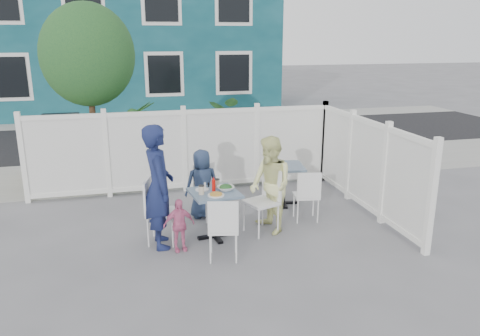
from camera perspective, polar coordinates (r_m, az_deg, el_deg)
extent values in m
plane|color=slate|center=(7.10, -4.88, -8.83)|extent=(80.00, 80.00, 0.00)
cube|color=gray|center=(10.65, -8.14, -0.41)|extent=(24.00, 2.60, 0.01)
cube|color=black|center=(14.23, -9.70, 3.64)|extent=(24.00, 5.00, 0.01)
cube|color=gray|center=(17.27, -10.51, 5.75)|extent=(24.00, 1.60, 0.01)
cube|color=#0F444E|center=(20.39, -13.05, 15.59)|extent=(11.00, 6.00, 6.00)
cube|color=black|center=(17.58, -20.83, 10.42)|extent=(1.20, 0.04, 1.40)
cube|color=black|center=(17.57, -7.55, 11.29)|extent=(1.20, 0.04, 1.40)
cube|color=black|center=(17.56, -21.67, 18.54)|extent=(1.20, 0.04, 1.40)
cube|color=black|center=(17.55, -7.87, 19.45)|extent=(1.20, 0.04, 1.40)
cube|color=white|center=(9.10, -6.78, 2.15)|extent=(5.80, 0.04, 1.40)
cube|color=white|center=(8.96, -6.94, 6.76)|extent=(5.86, 0.08, 0.08)
cube|color=white|center=(9.31, -6.63, -2.39)|extent=(5.86, 0.08, 0.12)
cube|color=white|center=(8.31, 15.15, 0.37)|extent=(0.04, 3.60, 1.40)
cube|color=white|center=(8.15, 15.52, 5.39)|extent=(0.08, 3.66, 0.08)
cube|color=white|center=(8.54, 14.79, -4.55)|extent=(0.08, 3.66, 0.12)
cylinder|color=#382316|center=(9.87, -17.41, 4.86)|extent=(0.12, 0.12, 2.40)
ellipsoid|color=#174021|center=(9.71, -18.10, 12.98)|extent=(1.80, 1.62, 1.98)
cube|color=gold|center=(10.73, -20.79, 2.36)|extent=(0.70, 0.50, 1.29)
imported|color=#174021|center=(9.72, -12.29, 2.94)|extent=(1.13, 1.13, 1.69)
imported|color=#174021|center=(9.93, 0.78, 3.43)|extent=(1.87, 1.77, 1.64)
cube|color=#465A7B|center=(6.95, -3.14, -3.06)|extent=(0.78, 0.78, 0.04)
cylinder|color=black|center=(7.08, -3.10, -5.77)|extent=(0.08, 0.08, 0.67)
cube|color=black|center=(7.21, -3.06, -8.25)|extent=(0.55, 0.15, 0.04)
cube|color=black|center=(7.21, -3.06, -8.25)|extent=(0.15, 0.55, 0.04)
cube|color=#465A7B|center=(8.37, 5.36, 0.19)|extent=(0.78, 0.78, 0.04)
cylinder|color=black|center=(8.48, 5.30, -2.12)|extent=(0.08, 0.08, 0.67)
cube|color=black|center=(8.58, 5.25, -4.24)|extent=(0.55, 0.16, 0.04)
cube|color=black|center=(8.58, 5.25, -4.24)|extent=(0.16, 0.55, 0.04)
cube|color=white|center=(6.96, -9.48, -5.33)|extent=(0.52, 0.53, 0.04)
cube|color=white|center=(6.92, -11.19, -3.27)|extent=(0.15, 0.43, 0.47)
cylinder|color=white|center=(7.19, -7.72, -6.56)|extent=(0.03, 0.03, 0.47)
cylinder|color=white|center=(6.85, -8.21, -7.76)|extent=(0.03, 0.03, 0.47)
cylinder|color=white|center=(7.26, -10.51, -6.49)|extent=(0.03, 0.03, 0.47)
cylinder|color=white|center=(6.92, -11.13, -7.66)|extent=(0.03, 0.03, 0.47)
cube|color=white|center=(7.21, 2.58, -4.22)|extent=(0.57, 0.58, 0.04)
cube|color=white|center=(7.24, 3.90, -1.89)|extent=(0.19, 0.44, 0.49)
cylinder|color=white|center=(7.05, 2.32, -6.82)|extent=(0.03, 0.03, 0.49)
cylinder|color=white|center=(7.34, 0.48, -5.86)|extent=(0.03, 0.03, 0.49)
cylinder|color=white|center=(7.26, 4.65, -6.17)|extent=(0.03, 0.03, 0.49)
cylinder|color=white|center=(7.54, 2.77, -5.27)|extent=(0.03, 0.03, 0.49)
cube|color=white|center=(7.78, -3.68, -3.09)|extent=(0.52, 0.51, 0.04)
cube|color=white|center=(7.85, -4.42, -1.04)|extent=(0.39, 0.18, 0.44)
cylinder|color=white|center=(7.81, -1.91, -4.69)|extent=(0.02, 0.02, 0.44)
cylinder|color=white|center=(7.63, -4.12, -5.22)|extent=(0.02, 0.02, 0.44)
cylinder|color=white|center=(8.07, -3.21, -4.01)|extent=(0.02, 0.02, 0.44)
cylinder|color=white|center=(7.90, -5.37, -4.50)|extent=(0.02, 0.02, 0.44)
cube|color=white|center=(6.40, -2.05, -7.41)|extent=(0.48, 0.46, 0.04)
cube|color=white|center=(6.14, -2.08, -6.01)|extent=(0.40, 0.11, 0.43)
cylinder|color=white|center=(6.64, -3.54, -8.57)|extent=(0.02, 0.02, 0.43)
cylinder|color=white|center=(6.64, -0.51, -8.55)|extent=(0.02, 0.02, 0.43)
cylinder|color=white|center=(6.34, -3.63, -9.80)|extent=(0.02, 0.02, 0.43)
cylinder|color=white|center=(6.34, -0.45, -9.78)|extent=(0.02, 0.02, 0.43)
cube|color=white|center=(7.78, 8.07, -3.37)|extent=(0.44, 0.43, 0.04)
cube|color=white|center=(7.54, 8.44, -2.14)|extent=(0.39, 0.09, 0.42)
cylinder|color=white|center=(7.96, 6.58, -4.46)|extent=(0.02, 0.02, 0.42)
cylinder|color=white|center=(8.03, 8.93, -4.36)|extent=(0.02, 0.02, 0.42)
cylinder|color=white|center=(7.67, 7.05, -5.27)|extent=(0.02, 0.02, 0.42)
cylinder|color=white|center=(7.75, 9.48, -5.16)|extent=(0.02, 0.02, 0.42)
imported|color=#17204C|center=(6.72, -9.90, -2.26)|extent=(0.47, 0.68, 1.79)
imported|color=#E0E657|center=(7.16, 3.72, -2.12)|extent=(0.71, 0.83, 1.51)
imported|color=navy|center=(7.80, -4.63, -1.94)|extent=(0.61, 0.43, 1.17)
imported|color=pink|center=(6.69, -7.46, -6.91)|extent=(0.48, 0.26, 0.77)
cylinder|color=white|center=(6.78, -2.94, -3.32)|extent=(0.24, 0.24, 0.02)
cylinder|color=white|center=(7.04, -4.64, -2.63)|extent=(0.20, 0.20, 0.01)
imported|color=white|center=(6.99, -1.75, -2.48)|extent=(0.25, 0.25, 0.06)
cylinder|color=beige|center=(6.83, -4.73, -2.71)|extent=(0.08, 0.08, 0.12)
cylinder|color=beige|center=(7.12, -2.83, -1.90)|extent=(0.08, 0.08, 0.12)
cylinder|color=#BF0C07|center=(6.96, -3.23, -2.15)|extent=(0.05, 0.05, 0.17)
cylinder|color=white|center=(7.16, -4.29, -2.05)|extent=(0.03, 0.03, 0.07)
cylinder|color=black|center=(7.17, -3.87, -2.03)|extent=(0.03, 0.03, 0.07)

